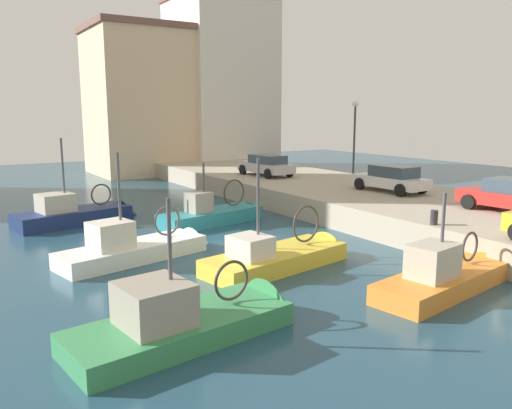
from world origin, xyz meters
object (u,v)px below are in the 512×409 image
fishing_boat_teal (217,221)px  quay_streetlamp (355,128)px  parked_car_white (391,178)px  fishing_boat_yellow (284,263)px  mooring_bollard_mid (434,217)px  parked_car_silver (266,165)px  fishing_boat_white (141,254)px  fishing_boat_orange (449,284)px  fishing_boat_navy (80,220)px  fishing_boat_green (196,328)px

fishing_boat_teal → quay_streetlamp: bearing=6.0°
fishing_boat_teal → parked_car_white: (8.91, -2.93, 1.80)m
fishing_boat_yellow → mooring_bollard_mid: size_ratio=11.76×
parked_car_silver → mooring_bollard_mid: 16.23m
fishing_boat_white → fishing_boat_orange: size_ratio=1.02×
parked_car_white → quay_streetlamp: bearing=76.4°
quay_streetlamp → parked_car_white: bearing=-103.6°
parked_car_white → mooring_bollard_mid: size_ratio=7.62×
fishing_boat_navy → fishing_boat_yellow: bearing=-68.2°
parked_car_silver → quay_streetlamp: quay_streetlamp is taller
fishing_boat_green → mooring_bollard_mid: fishing_boat_green is taller
fishing_boat_orange → fishing_boat_navy: 17.39m
fishing_boat_navy → fishing_boat_yellow: (4.43, -11.10, -0.04)m
fishing_boat_white → fishing_boat_green: size_ratio=1.02×
fishing_boat_white → parked_car_white: (14.16, 1.05, 1.77)m
fishing_boat_teal → quay_streetlamp: size_ratio=1.29×
fishing_boat_white → parked_car_white: size_ratio=1.55×
fishing_boat_orange → parked_car_silver: 19.59m
parked_car_silver → fishing_boat_yellow: bearing=-120.9°
fishing_boat_navy → parked_car_white: size_ratio=1.53×
fishing_boat_yellow → fishing_boat_green: bearing=-145.4°
fishing_boat_green → parked_car_silver: (13.51, 17.56, 1.76)m
fishing_boat_green → mooring_bollard_mid: 10.81m
fishing_boat_white → fishing_boat_navy: fishing_boat_navy is taller
fishing_boat_navy → parked_car_silver: (12.84, 2.95, 1.78)m
fishing_boat_teal → parked_car_silver: (7.12, 6.45, 1.80)m
fishing_boat_orange → parked_car_white: 11.97m
fishing_boat_navy → parked_car_silver: bearing=12.9°
parked_car_white → parked_car_silver: (-1.78, 9.38, 0.00)m
fishing_boat_navy → fishing_boat_white: bearing=-86.4°
fishing_boat_orange → parked_car_white: size_ratio=1.52×
mooring_bollard_mid → fishing_boat_white: bearing=149.7°
fishing_boat_yellow → fishing_boat_teal: bearing=80.4°
fishing_boat_navy → parked_car_silver: 13.30m
fishing_boat_white → quay_streetlamp: quay_streetlamp is taller
fishing_boat_teal → parked_car_white: 9.55m
fishing_boat_yellow → mooring_bollard_mid: (5.51, -1.92, 1.37)m
fishing_boat_green → fishing_boat_yellow: (5.10, 3.52, -0.06)m
fishing_boat_yellow → parked_car_white: fishing_boat_yellow is taller
mooring_bollard_mid → quay_streetlamp: quay_streetlamp is taller
fishing_boat_teal → quay_streetlamp: 10.83m
fishing_boat_yellow → quay_streetlamp: 14.76m
fishing_boat_orange → fishing_boat_navy: bearing=115.0°
fishing_boat_teal → fishing_boat_navy: size_ratio=0.98×
fishing_boat_teal → parked_car_white: fishing_boat_teal is taller
fishing_boat_white → fishing_boat_orange: (6.87, -8.29, 0.00)m
mooring_bollard_mid → quay_streetlamp: size_ratio=0.11×
parked_car_white → fishing_boat_white: bearing=-175.8°
fishing_boat_teal → quay_streetlamp: (9.87, 1.04, 4.34)m
fishing_boat_orange → fishing_boat_navy: fishing_boat_navy is taller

